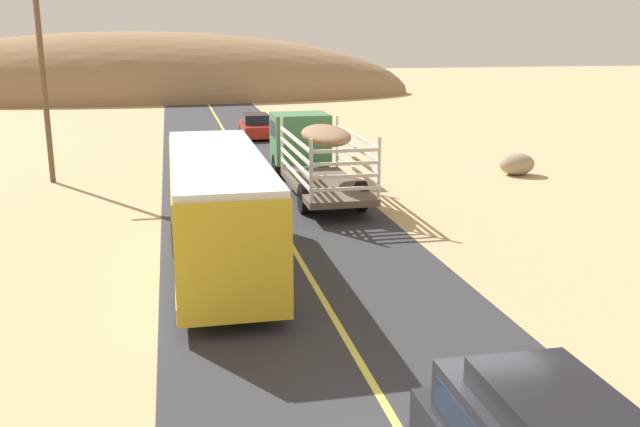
# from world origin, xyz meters

# --- Properties ---
(livestock_truck) EXTENTS (2.53, 9.70, 3.02)m
(livestock_truck) POSITION_xyz_m (2.23, 20.43, 1.79)
(livestock_truck) COLOR #3F7F4C
(livestock_truck) RESTS_ON road_surface
(bus) EXTENTS (2.54, 10.00, 3.21)m
(bus) POSITION_xyz_m (-2.32, 10.38, 1.75)
(bus) COLOR gold
(bus) RESTS_ON road_surface
(car_far) EXTENTS (1.80, 4.40, 1.46)m
(car_far) POSITION_xyz_m (1.77, 35.70, 0.69)
(car_far) COLOR #B2261E
(car_far) RESTS_ON road_surface
(power_pole_mid) EXTENTS (2.20, 0.24, 8.48)m
(power_pole_mid) POSITION_xyz_m (-8.76, 23.76, 4.53)
(power_pole_mid) COLOR brown
(power_pole_mid) RESTS_ON ground
(boulder_near_shoulder) EXTENTS (1.64, 1.40, 1.03)m
(boulder_near_shoulder) POSITION_xyz_m (12.22, 21.03, 0.52)
(boulder_near_shoulder) COLOR gray
(boulder_near_shoulder) RESTS_ON ground
(distant_hill) EXTENTS (58.09, 18.84, 13.19)m
(distant_hill) POSITION_xyz_m (-6.90, 66.51, 0.00)
(distant_hill) COLOR #8D6E4C
(distant_hill) RESTS_ON ground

